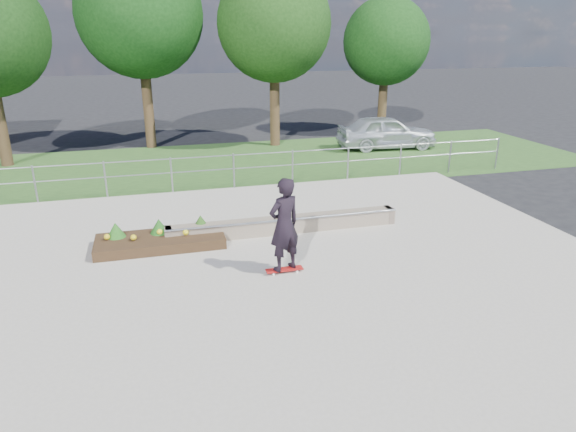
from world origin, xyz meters
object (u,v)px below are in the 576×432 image
at_px(planter_bed, 160,238).
at_px(skateboarder, 284,225).
at_px(parked_car, 386,132).
at_px(grind_ledge, 285,225).

xyz_separation_m(planter_bed, skateboarder, (2.49, -2.21, 0.90)).
relative_size(skateboarder, parked_car, 0.48).
distance_m(grind_ledge, skateboarder, 2.51).
xyz_separation_m(skateboarder, parked_car, (7.67, 11.15, -0.40)).
height_order(planter_bed, skateboarder, skateboarder).
height_order(grind_ledge, skateboarder, skateboarder).
xyz_separation_m(planter_bed, parked_car, (10.16, 8.94, 0.49)).
relative_size(planter_bed, parked_car, 0.69).
bearing_deg(skateboarder, planter_bed, 138.48).
height_order(planter_bed, parked_car, parked_car).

